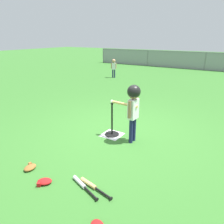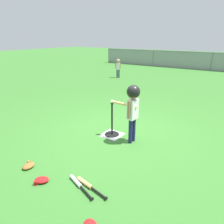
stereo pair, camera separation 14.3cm
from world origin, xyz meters
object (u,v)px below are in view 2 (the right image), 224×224
object	(u,v)px
spare_bat_wood	(88,185)
glove_near_bats	(29,166)
baseball_on_tee	(112,102)
glove_by_plate	(41,180)
batting_tee	(112,130)
fielder_deep_right	(118,66)
spare_bat_silver	(78,183)
batter_child	(133,102)

from	to	relation	value
spare_bat_wood	glove_near_bats	xyz separation A→B (m)	(-1.14, -0.19, 0.01)
baseball_on_tee	glove_by_plate	distance (m)	2.09
glove_near_bats	batting_tee	bearing A→B (deg)	75.23
fielder_deep_right	spare_bat_silver	distance (m)	8.68
spare_bat_silver	glove_by_plate	xyz separation A→B (m)	(-0.51, -0.26, 0.01)
fielder_deep_right	glove_near_bats	xyz separation A→B (m)	(3.10, -7.75, -0.60)
glove_by_plate	spare_bat_silver	bearing A→B (deg)	26.58
fielder_deep_right	spare_bat_wood	xyz separation A→B (m)	(4.24, -7.56, -0.60)
fielder_deep_right	spare_bat_silver	world-z (taller)	fielder_deep_right
glove_near_bats	spare_bat_silver	bearing A→B (deg)	7.49
batter_child	fielder_deep_right	world-z (taller)	batter_child
baseball_on_tee	batter_child	distance (m)	0.53
fielder_deep_right	spare_bat_silver	bearing A→B (deg)	-61.70
spare_bat_wood	fielder_deep_right	bearing A→B (deg)	119.29
batter_child	spare_bat_wood	bearing A→B (deg)	-84.98
baseball_on_tee	glove_near_bats	xyz separation A→B (m)	(-0.48, -1.83, -0.75)
spare_bat_wood	baseball_on_tee	bearing A→B (deg)	111.99
spare_bat_wood	spare_bat_silver	bearing A→B (deg)	-156.75
fielder_deep_right	glove_by_plate	xyz separation A→B (m)	(3.59, -7.88, -0.60)
spare_bat_silver	batter_child	bearing A→B (deg)	90.08
baseball_on_tee	glove_near_bats	bearing A→B (deg)	-104.77
baseball_on_tee	glove_by_plate	world-z (taller)	baseball_on_tee
glove_near_bats	glove_by_plate	bearing A→B (deg)	-14.33
baseball_on_tee	spare_bat_silver	bearing A→B (deg)	-72.87
glove_by_plate	glove_near_bats	distance (m)	0.51
batter_child	spare_bat_wood	world-z (taller)	batter_child
glove_near_bats	spare_bat_wood	bearing A→B (deg)	9.51
batting_tee	fielder_deep_right	world-z (taller)	fielder_deep_right
batting_tee	spare_bat_silver	xyz separation A→B (m)	(0.52, -1.70, -0.10)
batter_child	fielder_deep_right	bearing A→B (deg)	124.51
fielder_deep_right	glove_by_plate	size ratio (longest dim) A/B	3.61
batting_tee	spare_bat_silver	size ratio (longest dim) A/B	1.23
spare_bat_silver	glove_near_bats	size ratio (longest dim) A/B	2.63
batter_child	glove_by_plate	world-z (taller)	batter_child
batting_tee	baseball_on_tee	world-z (taller)	baseball_on_tee
batting_tee	spare_bat_silver	world-z (taller)	batting_tee
baseball_on_tee	batting_tee	bearing A→B (deg)	180.00
batter_child	glove_near_bats	size ratio (longest dim) A/B	5.27
fielder_deep_right	glove_near_bats	distance (m)	8.37
baseball_on_tee	batter_child	xyz separation A→B (m)	(0.52, -0.04, 0.08)
batter_child	glove_near_bats	xyz separation A→B (m)	(-1.00, -1.79, -0.84)
baseball_on_tee	batter_child	size ratio (longest dim) A/B	0.06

